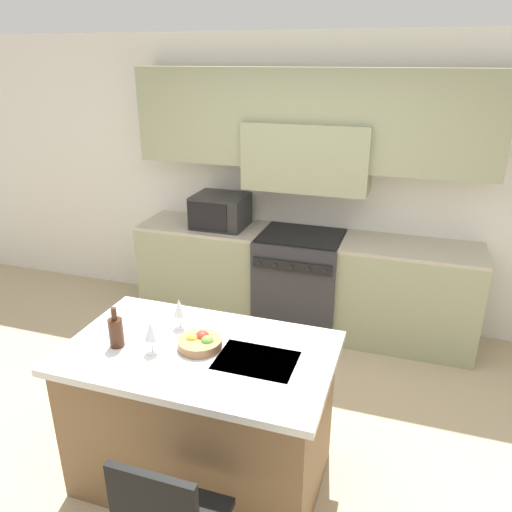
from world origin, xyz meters
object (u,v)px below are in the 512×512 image
Objects in this scene: wine_glass_far at (179,308)px; fruit_bowl at (200,342)px; range_stove at (300,281)px; wine_glass_near at (151,332)px; wine_bottle at (116,332)px; microwave at (220,211)px.

wine_glass_far reaches higher than fruit_bowl.
fruit_bowl reaches higher than range_stove.
wine_glass_near is at bearing -99.15° from range_stove.
wine_glass_far is at bearing -99.90° from range_stove.
range_stove is 3.89× the size of wine_bottle.
range_stove is 4.84× the size of wine_glass_near.
microwave is at bearing 104.62° from wine_glass_far.
wine_glass_near reaches higher than range_stove.
wine_glass_far is at bearing 141.24° from fruit_bowl.
range_stove is at bearing -1.32° from microwave.
microwave is at bearing 108.89° from fruit_bowl.
fruit_bowl is at bearing 16.47° from wine_bottle.
range_stove is at bearing 75.03° from wine_bottle.
fruit_bowl is at bearing -93.22° from range_stove.
fruit_bowl is (0.69, -2.03, -0.14)m from microwave.
wine_bottle is at bearing -104.97° from range_stove.
wine_bottle is (-0.57, -2.15, 0.54)m from range_stove.
wine_bottle is at bearing -83.86° from microwave.
wine_glass_near is (0.46, -2.17, -0.04)m from microwave.
wine_glass_near is 1.00× the size of wine_glass_far.
microwave is 2.22m from wine_glass_near.
range_stove is 3.73× the size of fruit_bowl.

